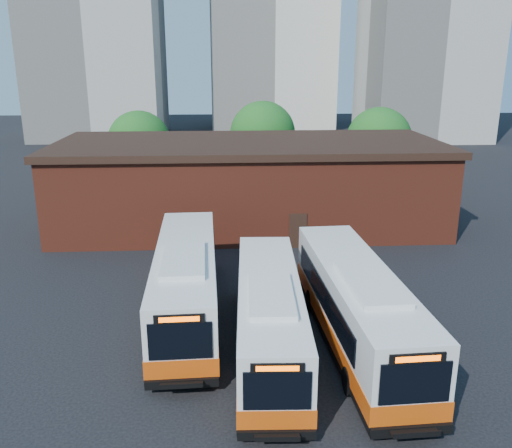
{
  "coord_description": "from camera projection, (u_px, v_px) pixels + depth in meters",
  "views": [
    {
      "loc": [
        -1.75,
        -20.43,
        12.13
      ],
      "look_at": [
        -0.15,
        7.82,
        3.59
      ],
      "focal_mm": 38.0,
      "sensor_mm": 36.0,
      "label": 1
    }
  ],
  "objects": [
    {
      "name": "transit_worker",
      "position": [
        362.0,
        371.0,
        20.41
      ],
      "size": [
        0.47,
        0.69,
        1.85
      ],
      "primitive_type": "imported",
      "rotation": [
        0.0,
        0.0,
        1.61
      ],
      "color": "black",
      "rests_on": "ground"
    },
    {
      "name": "tree_west",
      "position": [
        139.0,
        142.0,
        51.83
      ],
      "size": [
        6.0,
        6.0,
        7.65
      ],
      "color": "#382314",
      "rests_on": "ground"
    },
    {
      "name": "bus_east",
      "position": [
        357.0,
        309.0,
        23.72
      ],
      "size": [
        3.47,
        13.8,
        3.73
      ],
      "rotation": [
        0.0,
        0.0,
        0.05
      ],
      "color": "silver",
      "rests_on": "ground"
    },
    {
      "name": "tree_east",
      "position": [
        379.0,
        140.0,
        52.06
      ],
      "size": [
        6.24,
        6.24,
        7.96
      ],
      "color": "#382314",
      "rests_on": "ground"
    },
    {
      "name": "bus_mideast",
      "position": [
        269.0,
        319.0,
        23.14
      ],
      "size": [
        3.09,
        12.75,
        3.45
      ],
      "rotation": [
        0.0,
        0.0,
        -0.04
      ],
      "color": "silver",
      "rests_on": "ground"
    },
    {
      "name": "bus_midwest",
      "position": [
        186.0,
        285.0,
        26.33
      ],
      "size": [
        3.31,
        13.8,
        3.73
      ],
      "rotation": [
        0.0,
        0.0,
        0.04
      ],
      "color": "silver",
      "rests_on": "ground"
    },
    {
      "name": "ground",
      "position": [
        270.0,
        357.0,
        23.13
      ],
      "size": [
        220.0,
        220.0,
        0.0
      ],
      "primitive_type": "plane",
      "color": "black"
    },
    {
      "name": "tree_mid",
      "position": [
        263.0,
        134.0,
        54.26
      ],
      "size": [
        6.56,
        6.56,
        8.36
      ],
      "color": "#382314",
      "rests_on": "ground"
    },
    {
      "name": "depot_building",
      "position": [
        249.0,
        182.0,
        41.3
      ],
      "size": [
        28.6,
        12.6,
        6.4
      ],
      "color": "maroon",
      "rests_on": "ground"
    }
  ]
}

